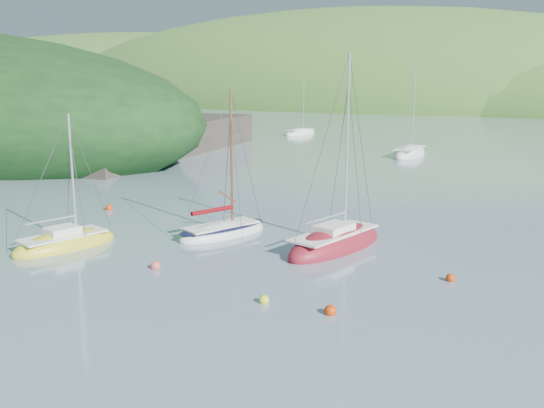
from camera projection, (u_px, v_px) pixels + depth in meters
The scene contains 8 objects.
ground at pixel (158, 290), 24.80m from camera, with size 700.00×700.00×0.00m, color slate.
shoreline_hills at pixel (516, 105), 176.47m from camera, with size 690.00×135.00×56.00m.
daysailer_white at pixel (223, 232), 33.25m from camera, with size 3.80×5.87×8.47m.
sloop_red at pixel (335, 244), 30.75m from camera, with size 3.81×7.46×10.52m.
sailboat_yellow at pixel (65, 244), 30.89m from camera, with size 3.46×5.94×7.40m.
distant_sloop_a at pixel (409, 154), 65.96m from camera, with size 2.71×7.63×10.88m.
distant_sloop_c at pixel (300, 134), 89.45m from camera, with size 3.48×6.68×9.07m.
mooring_buoys at pixel (220, 258), 28.74m from camera, with size 23.27×9.79×0.50m.
Camera 1 is at (15.61, -18.21, 8.62)m, focal length 40.00 mm.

